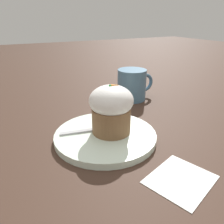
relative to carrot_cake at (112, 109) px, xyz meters
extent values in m
plane|color=#3D281E|center=(-0.01, 0.00, -0.07)|extent=(4.00, 4.00, 0.00)
cylinder|color=silver|center=(-0.01, 0.00, -0.06)|extent=(0.22, 0.22, 0.01)
cylinder|color=brown|center=(0.00, 0.00, -0.03)|extent=(0.08, 0.08, 0.06)
ellipsoid|color=white|center=(0.00, 0.00, 0.02)|extent=(0.09, 0.09, 0.06)
cone|color=orange|center=(0.01, 0.00, 0.05)|extent=(0.02, 0.01, 0.01)
sphere|color=green|center=(0.00, 0.00, 0.05)|extent=(0.01, 0.01, 0.01)
cube|color=#B7B7BC|center=(-0.06, 0.03, -0.05)|extent=(0.09, 0.03, 0.00)
ellipsoid|color=#B7B7BC|center=(0.00, 0.02, -0.05)|extent=(0.05, 0.04, 0.01)
cylinder|color=teal|center=(0.17, 0.19, -0.02)|extent=(0.09, 0.09, 0.10)
torus|color=teal|center=(0.22, 0.19, -0.02)|extent=(0.06, 0.01, 0.06)
cube|color=white|center=(0.04, -0.17, -0.07)|extent=(0.13, 0.12, 0.00)
camera|label=1|loc=(-0.19, -0.37, 0.18)|focal=35.00mm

